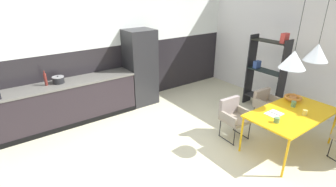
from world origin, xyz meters
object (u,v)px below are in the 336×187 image
object	(u,v)px
armchair_head_of_table	(233,114)
mug_tall_blue	(294,104)
armchair_corner_seat	(266,102)
fruit_bowl	(293,98)
refrigerator_column	(141,68)
mug_dark_espresso	(277,120)
mug_short_terracotta	(305,113)
open_book	(274,114)
cooking_pot	(58,80)
dining_table	(292,114)
open_shelf_unit	(266,70)
pendant_lamp_over_table_far	(317,52)
bottle_spice_small	(45,79)
pendant_lamp_over_table_near	(293,60)

from	to	relation	value
armchair_head_of_table	mug_tall_blue	xyz separation A→B (m)	(0.74, -0.73, 0.28)
armchair_corner_seat	fruit_bowl	distance (m)	0.63
refrigerator_column	mug_dark_espresso	world-z (taller)	refrigerator_column
fruit_bowl	mug_dark_espresso	distance (m)	1.06
mug_short_terracotta	open_book	bearing A→B (deg)	139.17
mug_tall_blue	cooking_pot	distance (m)	4.58
armchair_head_of_table	dining_table	bearing A→B (deg)	125.10
mug_dark_espresso	refrigerator_column	bearing A→B (deg)	100.10
mug_tall_blue	refrigerator_column	bearing A→B (deg)	113.35
fruit_bowl	open_shelf_unit	world-z (taller)	open_shelf_unit
dining_table	mug_dark_espresso	world-z (taller)	mug_dark_espresso
fruit_bowl	mug_short_terracotta	world-z (taller)	mug_short_terracotta
open_shelf_unit	pendant_lamp_over_table_far	world-z (taller)	pendant_lamp_over_table_far
open_book	bottle_spice_small	xyz separation A→B (m)	(-2.95, 3.18, 0.32)
mug_short_terracotta	mug_dark_espresso	bearing A→B (deg)	167.33
mug_tall_blue	armchair_head_of_table	bearing A→B (deg)	135.37
mug_dark_espresso	open_shelf_unit	bearing A→B (deg)	39.46
dining_table	pendant_lamp_over_table_near	bearing A→B (deg)	179.62
armchair_head_of_table	open_shelf_unit	size ratio (longest dim) A/B	0.42
armchair_corner_seat	fruit_bowl	xyz separation A→B (m)	(-0.02, -0.55, 0.30)
fruit_bowl	cooking_pot	distance (m)	4.65
armchair_corner_seat	open_book	bearing A→B (deg)	42.45
fruit_bowl	mug_tall_blue	world-z (taller)	mug_tall_blue
open_book	dining_table	bearing A→B (deg)	-24.19
fruit_bowl	bottle_spice_small	distance (m)	4.84
pendant_lamp_over_table_near	dining_table	bearing A→B (deg)	-0.38
open_book	mug_short_terracotta	distance (m)	0.50
open_book	bottle_spice_small	world-z (taller)	bottle_spice_small
refrigerator_column	mug_short_terracotta	xyz separation A→B (m)	(1.20, -3.46, -0.14)
mug_short_terracotta	open_shelf_unit	world-z (taller)	open_shelf_unit
mug_tall_blue	cooking_pot	bearing A→B (deg)	135.55
mug_tall_blue	pendant_lamp_over_table_far	world-z (taller)	pendant_lamp_over_table_far
armchair_corner_seat	mug_short_terracotta	size ratio (longest dim) A/B	6.08
armchair_head_of_table	mug_short_terracotta	distance (m)	1.21
armchair_corner_seat	cooking_pot	bearing A→B (deg)	-32.49
armchair_head_of_table	cooking_pot	distance (m)	3.57
mug_short_terracotta	mug_tall_blue	bearing A→B (deg)	60.07
mug_dark_espresso	mug_tall_blue	xyz separation A→B (m)	(0.77, 0.16, 0.01)
fruit_bowl	mug_short_terracotta	bearing A→B (deg)	-132.50
dining_table	open_book	size ratio (longest dim) A/B	5.89
armchair_corner_seat	fruit_bowl	size ratio (longest dim) A/B	2.24
dining_table	armchair_head_of_table	bearing A→B (deg)	121.62
mug_short_terracotta	cooking_pot	xyz separation A→B (m)	(-3.10, 3.50, 0.21)
bottle_spice_small	refrigerator_column	bearing A→B (deg)	-1.23
refrigerator_column	mug_short_terracotta	size ratio (longest dim) A/B	15.35
open_book	mug_tall_blue	distance (m)	0.55
refrigerator_column	mug_short_terracotta	distance (m)	3.66
mug_tall_blue	open_shelf_unit	size ratio (longest dim) A/B	0.07
mug_tall_blue	bottle_spice_small	bearing A→B (deg)	137.45
refrigerator_column	mug_dark_espresso	bearing A→B (deg)	-79.90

